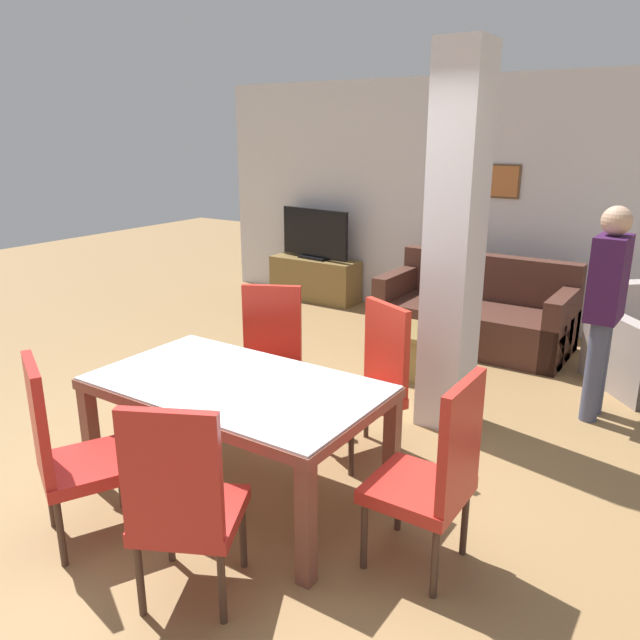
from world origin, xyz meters
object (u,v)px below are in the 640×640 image
(dining_chair_far_right, at_px, (371,378))
(coffee_table, at_px, (419,352))
(bottle, at_px, (428,323))
(standing_person, at_px, (606,300))
(dining_chair_near_left, at_px, (68,449))
(tv_screen, at_px, (315,235))
(dining_chair_head_right, at_px, (435,472))
(tv_stand, at_px, (315,279))
(dining_table, at_px, (237,403))
(dining_chair_far_left, at_px, (270,355))
(sofa, at_px, (475,316))
(dining_chair_near_right, at_px, (183,501))

(dining_chair_far_right, xyz_separation_m, coffee_table, (-0.32, 1.47, -0.32))
(bottle, relative_size, standing_person, 0.14)
(dining_chair_near_left, distance_m, tv_screen, 5.15)
(dining_chair_head_right, height_order, tv_stand, dining_chair_head_right)
(dining_table, xyz_separation_m, coffee_table, (0.10, 2.34, -0.37))
(dining_table, height_order, standing_person, standing_person)
(dining_chair_near_left, relative_size, dining_chair_far_left, 1.00)
(coffee_table, bearing_deg, sofa, 84.45)
(dining_chair_far_left, distance_m, standing_person, 2.51)
(sofa, distance_m, tv_screen, 2.48)
(sofa, height_order, bottle, sofa)
(sofa, height_order, standing_person, standing_person)
(sofa, bearing_deg, standing_person, 139.98)
(dining_chair_far_left, height_order, sofa, dining_chair_far_left)
(dining_chair_near_right, distance_m, dining_chair_head_right, 1.20)
(sofa, relative_size, bottle, 8.53)
(dining_chair_head_right, xyz_separation_m, coffee_table, (-1.16, 2.34, -0.32))
(dining_chair_head_right, bearing_deg, tv_screen, 40.39)
(dining_chair_near_right, height_order, dining_chair_head_right, same)
(standing_person, bearing_deg, dining_chair_near_right, 161.12)
(coffee_table, distance_m, tv_stand, 2.80)
(dining_chair_near_left, height_order, sofa, dining_chair_near_left)
(dining_chair_far_left, bearing_deg, dining_table, 90.00)
(dining_chair_far_right, bearing_deg, dining_chair_near_right, 115.92)
(dining_chair_near_left, bearing_deg, sofa, 108.28)
(dining_table, relative_size, dining_chair_head_right, 1.64)
(dining_chair_near_left, bearing_deg, bottle, 105.86)
(dining_table, relative_size, standing_person, 1.05)
(dining_chair_near_right, bearing_deg, coffee_table, 69.40)
(dining_chair_far_right, bearing_deg, bottle, -54.66)
(dining_chair_near_right, distance_m, coffee_table, 3.23)
(dining_table, distance_m, tv_stand, 4.55)
(dining_chair_far_left, relative_size, standing_person, 0.64)
(dining_table, xyz_separation_m, tv_screen, (-2.15, 4.00, 0.27))
(dining_chair_far_right, bearing_deg, dining_chair_head_right, 159.77)
(dining_table, height_order, coffee_table, dining_table)
(tv_stand, bearing_deg, tv_screen, 116.57)
(coffee_table, distance_m, tv_screen, 2.87)
(dining_chair_near_right, height_order, sofa, dining_chair_near_right)
(dining_table, distance_m, dining_chair_far_left, 0.95)
(sofa, bearing_deg, dining_chair_far_right, 94.70)
(dining_chair_near_right, xyz_separation_m, dining_chair_head_right, (0.84, 0.85, 0.00))
(coffee_table, bearing_deg, tv_screen, 143.54)
(dining_chair_far_left, bearing_deg, dining_chair_near_right, 89.99)
(dining_chair_near_left, bearing_deg, standing_person, 84.30)
(dining_chair_near_left, height_order, standing_person, standing_person)
(dining_chair_near_left, bearing_deg, dining_chair_head_right, 53.29)
(dining_table, bearing_deg, tv_screen, 118.20)
(tv_stand, bearing_deg, dining_chair_far_left, -61.31)
(tv_stand, xyz_separation_m, tv_screen, (-0.00, 0.00, 0.58))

